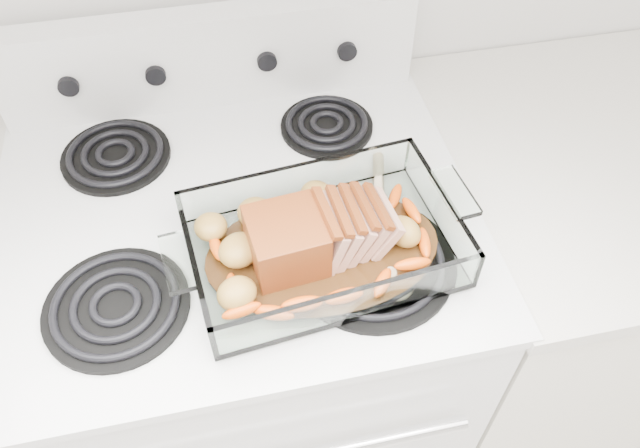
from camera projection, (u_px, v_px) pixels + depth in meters
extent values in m
cube|color=silver|center=(257.00, 349.00, 1.39)|extent=(0.76, 0.65, 0.92)
cube|color=silver|center=(236.00, 211.00, 1.03)|extent=(0.78, 0.67, 0.02)
cube|color=silver|center=(210.00, 57.00, 1.14)|extent=(0.76, 0.06, 0.18)
cylinder|color=black|center=(117.00, 307.00, 0.89)|extent=(0.21, 0.21, 0.01)
cylinder|color=black|center=(372.00, 263.00, 0.95)|extent=(0.25, 0.25, 0.01)
cylinder|color=black|center=(116.00, 156.00, 1.10)|extent=(0.19, 0.19, 0.01)
cylinder|color=black|center=(327.00, 126.00, 1.15)|extent=(0.17, 0.17, 0.01)
cylinder|color=black|center=(69.00, 85.00, 1.09)|extent=(0.04, 0.02, 0.04)
cylinder|color=black|center=(156.00, 74.00, 1.11)|extent=(0.04, 0.02, 0.04)
cylinder|color=black|center=(267.00, 60.00, 1.14)|extent=(0.04, 0.02, 0.04)
cylinder|color=black|center=(347.00, 50.00, 1.16)|extent=(0.04, 0.02, 0.04)
cube|color=white|center=(534.00, 299.00, 1.48)|extent=(0.55, 0.65, 0.90)
cube|color=silver|center=(601.00, 157.00, 1.13)|extent=(0.58, 0.68, 0.03)
cube|color=white|center=(323.00, 252.00, 0.95)|extent=(0.39, 0.26, 0.01)
cube|color=white|center=(342.00, 307.00, 0.84)|extent=(0.39, 0.01, 0.07)
cube|color=white|center=(306.00, 178.00, 1.00)|extent=(0.39, 0.01, 0.07)
cube|color=white|center=(194.00, 259.00, 0.89)|extent=(0.01, 0.26, 0.07)
cube|color=white|center=(445.00, 217.00, 0.94)|extent=(0.01, 0.26, 0.07)
cylinder|color=#361E0C|center=(323.00, 250.00, 0.94)|extent=(0.22, 0.22, 0.00)
cube|color=brown|center=(286.00, 239.00, 0.90)|extent=(0.11, 0.11, 0.09)
cube|color=tan|center=(326.00, 233.00, 0.91)|extent=(0.04, 0.10, 0.08)
cube|color=tan|center=(340.00, 232.00, 0.92)|extent=(0.04, 0.10, 0.08)
cube|color=tan|center=(353.00, 230.00, 0.92)|extent=(0.05, 0.10, 0.07)
cube|color=tan|center=(366.00, 229.00, 0.93)|extent=(0.05, 0.09, 0.07)
cube|color=tan|center=(379.00, 227.00, 0.93)|extent=(0.05, 0.09, 0.06)
ellipsoid|color=#E64B07|center=(237.00, 304.00, 0.87)|extent=(0.06, 0.02, 0.02)
ellipsoid|color=#E64B07|center=(407.00, 274.00, 0.91)|extent=(0.06, 0.02, 0.02)
ellipsoid|color=#E64B07|center=(413.00, 222.00, 0.97)|extent=(0.06, 0.02, 0.02)
ellipsoid|color=#E64B07|center=(222.00, 243.00, 0.94)|extent=(0.06, 0.02, 0.02)
ellipsoid|color=#B58640|center=(218.00, 221.00, 0.95)|extent=(0.06, 0.05, 0.04)
ellipsoid|color=#B58640|center=(324.00, 199.00, 0.98)|extent=(0.06, 0.05, 0.04)
ellipsoid|color=#B58640|center=(403.00, 239.00, 0.93)|extent=(0.06, 0.05, 0.04)
cylinder|color=#C8B694|center=(378.00, 205.00, 1.01)|extent=(0.08, 0.23, 0.02)
ellipsoid|color=#C8B694|center=(391.00, 276.00, 0.92)|extent=(0.06, 0.08, 0.02)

